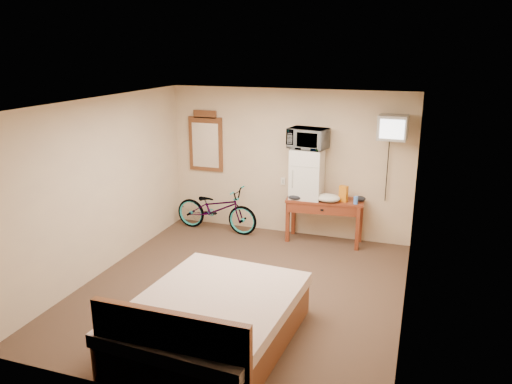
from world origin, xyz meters
TOP-DOWN VIEW (x-y plane):
  - room at (-0.00, 0.00)m, footprint 4.60×4.64m
  - desk at (0.71, 2.00)m, footprint 1.30×0.60m
  - mini_fridge at (0.39, 2.03)m, footprint 0.50×0.50m
  - microwave at (0.39, 2.03)m, footprint 0.66×0.51m
  - snack_bag at (1.01, 1.99)m, footprint 0.15×0.12m
  - blue_cup at (1.22, 1.93)m, footprint 0.07×0.07m
  - cloth_cream at (0.78, 1.91)m, footprint 0.40×0.31m
  - cloth_dark_a at (0.25, 1.85)m, footprint 0.25×0.19m
  - cloth_dark_b at (1.27, 2.11)m, footprint 0.18×0.15m
  - crt_television at (1.70, 2.02)m, footprint 0.45×0.57m
  - wall_mirror at (-1.52, 2.27)m, footprint 0.64×0.04m
  - bicycle at (-1.20, 1.95)m, footprint 1.58×0.65m
  - bed at (0.14, -1.37)m, footprint 1.75×2.24m

SIDE VIEW (x-z plane):
  - bed at x=0.14m, z-range -0.16..0.74m
  - bicycle at x=-1.20m, z-range 0.00..0.81m
  - desk at x=0.71m, z-range 0.25..1.00m
  - cloth_dark_b at x=1.27m, z-range 0.75..0.83m
  - cloth_dark_a at x=0.25m, z-range 0.75..0.85m
  - blue_cup at x=1.22m, z-range 0.75..0.87m
  - cloth_cream at x=0.78m, z-range 0.75..0.87m
  - snack_bag at x=1.01m, z-range 0.75..1.01m
  - mini_fridge at x=0.39m, z-range 0.75..1.57m
  - room at x=0.00m, z-range 0.00..2.50m
  - wall_mirror at x=-1.52m, z-range 0.98..2.07m
  - microwave at x=0.39m, z-range 1.57..1.90m
  - crt_television at x=1.70m, z-range 1.79..2.17m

